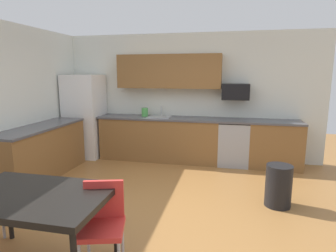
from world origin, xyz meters
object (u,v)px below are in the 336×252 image
Objects in this scene: refrigerator at (85,116)px; dining_table at (32,200)px; trash_bin at (278,186)px; chair_near_table at (103,220)px; oven_range at (233,143)px; kettle at (145,113)px; microwave at (236,92)px.

refrigerator reaches higher than dining_table.
trash_bin is (3.89, -1.71, -0.62)m from refrigerator.
dining_table is at bearing -142.15° from trash_bin.
chair_near_table is (2.05, -3.46, -0.41)m from refrigerator.
dining_table is 3.14m from trash_bin.
oven_range is 3.75m from chair_near_table.
kettle is (-1.91, 0.05, 0.56)m from oven_range.
dining_table is 0.67m from chair_near_table.
chair_near_table is at bearing -136.36° from trash_bin.
chair_near_table is (0.62, 0.16, -0.21)m from dining_table.
oven_range is at bearing 109.05° from trash_bin.
microwave reaches higher than kettle.
dining_table is 3.76m from kettle.
oven_range is at bearing 63.55° from dining_table.
refrigerator is 9.16× the size of kettle.
chair_near_table is at bearing -108.54° from microwave.
chair_near_table is (-1.22, -3.54, 0.05)m from oven_range.
microwave is at bearing 90.00° from oven_range.
refrigerator is 3.32m from microwave.
kettle is at bearing 178.50° from oven_range.
refrigerator is 3.89m from dining_table.
oven_range is 1.90m from trash_bin.
kettle reaches higher than chair_near_table.
microwave is 2.70× the size of kettle.
refrigerator reaches higher than trash_bin.
chair_near_table is at bearing -79.20° from kettle.
microwave is 0.39× the size of dining_table.
refrigerator is at bearing 120.62° from chair_near_table.
microwave is 3.97m from chair_near_table.
refrigerator is 2.15× the size of chair_near_table.
microwave is at bearing 64.16° from dining_table.
kettle reaches higher than oven_range.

